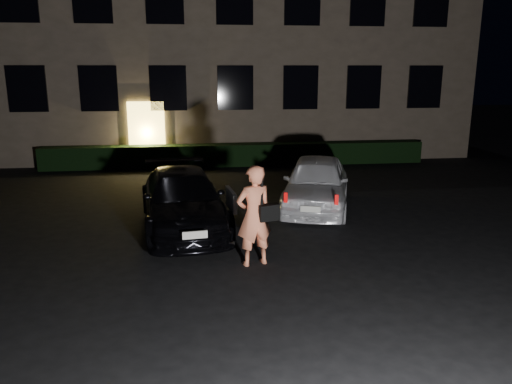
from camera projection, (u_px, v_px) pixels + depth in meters
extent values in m
plane|color=black|center=(284.00, 267.00, 9.71)|extent=(80.00, 80.00, 0.00)
cube|color=brown|center=(227.00, 17.00, 22.70)|extent=(20.00, 8.00, 12.00)
cube|color=#FDD556|center=(147.00, 134.00, 19.52)|extent=(1.40, 0.10, 2.50)
cube|color=black|center=(27.00, 89.00, 18.59)|extent=(1.40, 0.10, 1.70)
cube|color=black|center=(99.00, 89.00, 18.90)|extent=(1.40, 0.10, 1.70)
cube|color=black|center=(168.00, 88.00, 19.21)|extent=(1.40, 0.10, 1.70)
cube|color=black|center=(235.00, 88.00, 19.52)|extent=(1.40, 0.10, 1.70)
cube|color=black|center=(301.00, 88.00, 19.83)|extent=(1.40, 0.10, 1.70)
cube|color=black|center=(364.00, 87.00, 20.14)|extent=(1.40, 0.10, 1.70)
cube|color=black|center=(425.00, 87.00, 20.45)|extent=(1.40, 0.10, 1.70)
cube|color=black|center=(165.00, 0.00, 18.43)|extent=(1.40, 0.10, 1.70)
cube|color=black|center=(235.00, 1.00, 18.74)|extent=(1.40, 0.10, 1.70)
cube|color=black|center=(302.00, 2.00, 19.05)|extent=(1.40, 0.10, 1.70)
cube|color=black|center=(368.00, 3.00, 19.36)|extent=(1.40, 0.10, 1.70)
cube|color=black|center=(431.00, 4.00, 19.67)|extent=(1.40, 0.10, 1.70)
cube|color=black|center=(237.00, 155.00, 19.72)|extent=(15.00, 0.70, 0.85)
imported|color=black|center=(183.00, 200.00, 12.04)|extent=(2.42, 4.86, 1.36)
cube|color=white|center=(231.00, 200.00, 11.42)|extent=(0.20, 0.97, 0.45)
cube|color=silver|center=(195.00, 235.00, 9.77)|extent=(0.50, 0.10, 0.15)
imported|color=white|center=(316.00, 183.00, 13.66)|extent=(2.87, 4.52, 1.43)
cube|color=red|center=(286.00, 198.00, 11.83)|extent=(0.10, 0.08, 0.24)
cube|color=red|center=(337.00, 200.00, 11.62)|extent=(0.10, 0.08, 0.24)
cube|color=silver|center=(311.00, 209.00, 11.73)|extent=(0.47, 0.18, 0.14)
imported|color=#FA875E|center=(254.00, 216.00, 9.64)|extent=(0.84, 0.67, 1.99)
cube|color=black|center=(269.00, 212.00, 9.60)|extent=(0.44, 0.29, 0.32)
cube|color=black|center=(261.00, 190.00, 9.47)|extent=(0.06, 0.08, 0.62)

